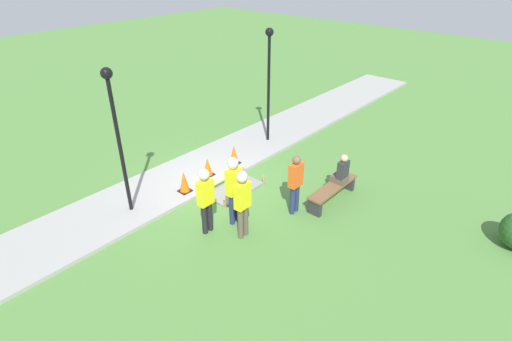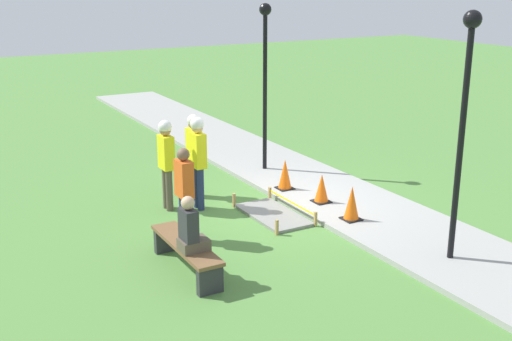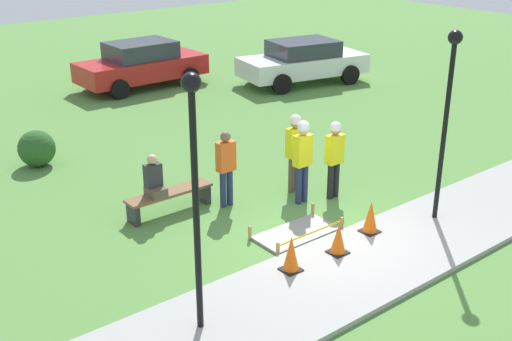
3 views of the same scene
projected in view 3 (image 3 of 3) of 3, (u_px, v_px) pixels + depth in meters
The scene contains 17 objects.
ground_plane at pixel (324, 241), 12.62m from camera, with size 60.00×60.00×0.00m, color #51843D.
sidewalk at pixel (368, 262), 11.77m from camera, with size 28.00×2.30×0.10m.
wet_concrete_patch at pixel (296, 233), 12.84m from camera, with size 1.75×0.90×0.29m.
traffic_cone_near_patch at pixel (291, 254), 11.27m from camera, with size 0.34×0.34×0.67m.
traffic_cone_far_patch at pixel (338, 239), 11.87m from camera, with size 0.34×0.34×0.59m.
traffic_cone_sidewalk_edge at pixel (371, 217), 12.63m from camera, with size 0.34×0.34×0.66m.
park_bench at pixel (170, 197), 13.68m from camera, with size 1.95×0.44×0.49m.
person_seated_on_bench at pixel (154, 179), 13.35m from camera, with size 0.36×0.44×0.89m.
worker_supervisor at pixel (303, 154), 13.85m from camera, with size 0.40×0.27×1.90m.
worker_assistant at pixel (335, 153), 14.13m from camera, with size 0.40×0.26×1.80m.
worker_trainee at pixel (295, 146), 14.43m from camera, with size 0.40×0.27×1.85m.
bystander_in_orange_shirt at pixel (226, 164), 13.76m from camera, with size 0.40×0.23×1.72m.
lamppost_near at pixel (448, 99), 12.41m from camera, with size 0.28×0.28×3.87m.
lamppost_far at pixel (194, 170), 8.89m from camera, with size 0.28×0.28×3.97m.
parked_car_white at pixel (303, 61), 23.83m from camera, with size 5.01×2.85×1.60m.
parked_car_red at pixel (142, 64), 23.32m from camera, with size 4.66×2.19×1.66m.
shrub_rounded_near at pixel (37, 148), 16.15m from camera, with size 0.93×0.93×0.93m.
Camera 3 is at (-8.02, -7.89, 6.03)m, focal length 45.00 mm.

